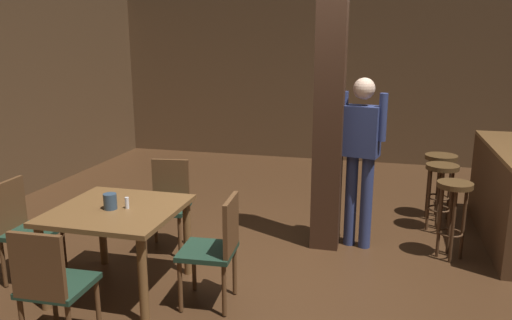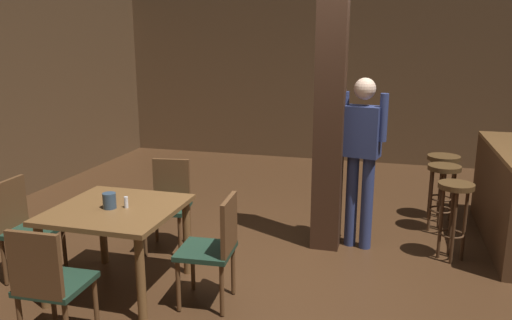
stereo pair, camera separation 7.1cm
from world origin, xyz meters
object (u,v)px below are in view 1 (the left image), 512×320
Objects in this scene: napkin_cup at (110,201)px; salt_shaker at (127,203)px; bar_stool_far at (440,171)px; chair_east at (217,245)px; bar_counter at (505,194)px; bar_stool_near at (453,203)px; chair_west at (23,225)px; dining_table at (118,221)px; chair_north at (168,200)px; bar_stool_mid at (441,182)px; standing_person at (361,151)px; chair_south at (51,283)px.

salt_shaker is at bearing 20.61° from napkin_cup.
chair_east is at bearing -126.60° from bar_stool_far.
bar_counter reaches higher than bar_stool_near.
chair_west is (-1.76, -0.02, 0.00)m from chair_east.
napkin_cup is 3.14m from bar_stool_near.
chair_north is (0.02, 0.93, -0.11)m from dining_table.
napkin_cup is 3.49m from bar_stool_mid.
standing_person is (1.90, 1.50, 0.20)m from napkin_cup.
chair_south is at bearing -128.68° from standing_person.
standing_person is (1.87, 2.34, 0.50)m from chair_south.
dining_table is at bearing 89.89° from chair_south.
bar_counter reaches higher than chair_south.
chair_west is (-0.90, -0.03, -0.11)m from dining_table.
chair_south is 1.00× the size of chair_west.
dining_table is at bearing 179.06° from chair_east.
bar_counter is (1.47, 0.52, -0.49)m from standing_person.
bar_stool_near is (1.90, 1.39, 0.06)m from chair_east.
salt_shaker reaches higher than bar_stool_far.
chair_east reaches higher than bar_stool_far.
standing_person reaches higher than bar_stool_mid.
standing_person is 1.15m from bar_stool_mid.
napkin_cup is 0.07× the size of standing_person.
standing_person is at bearing 38.19° from napkin_cup.
chair_north is at bearing 89.16° from chair_south.
salt_shaker is 0.05× the size of bar_counter.
bar_stool_far is at bearing 51.09° from chair_south.
bar_stool_near is 1.14m from bar_stool_far.
napkin_cup is 0.17× the size of bar_stool_near.
bar_counter is at bearing 31.24° from salt_shaker.
dining_table is 3.43m from bar_stool_mid.
standing_person reaches higher than bar_stool_near.
salt_shaker is at bearing -152.82° from bar_stool_near.
salt_shaker is at bearing -141.44° from bar_stool_mid.
napkin_cup is at bearing -141.81° from standing_person.
chair_west is 1.15× the size of bar_stool_far.
chair_east is 1.26m from chair_north.
chair_south is 1.16× the size of bar_stool_near.
napkin_cup is at bearing 92.25° from chair_south.
chair_south reaches higher than bar_stool_mid.
bar_stool_near is (2.73, 0.45, 0.06)m from chair_north.
salt_shaker is (-0.77, 0.02, 0.28)m from chair_east.
salt_shaker is (0.06, -0.92, 0.28)m from chair_north.
bar_counter is 0.84m from bar_stool_near.
chair_south is 1.18× the size of bar_stool_mid.
standing_person is 1.63m from bar_counter.
standing_person is at bearing 51.32° from chair_south.
bar_counter is at bearing -11.06° from bar_stool_mid.
chair_south is 3.56m from bar_stool_near.
chair_north and chair_south have the same top height.
napkin_cup is at bearing -159.39° from salt_shaker.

